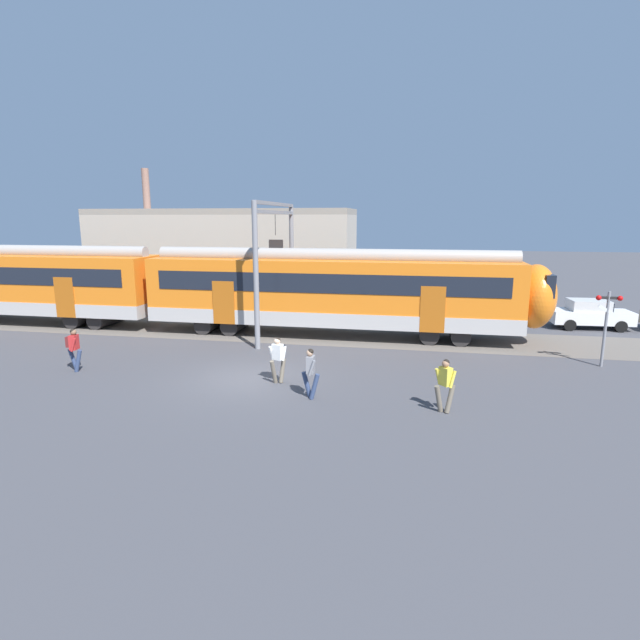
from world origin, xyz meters
TOP-DOWN VIEW (x-y plane):
  - ground_plane at (0.00, 0.00)m, footprint 160.00×160.00m
  - track_bed at (-9.33, 7.36)m, footprint 80.00×4.40m
  - commuter_train at (-6.84, 7.36)m, footprint 38.05×3.07m
  - pedestrian_red at (-6.85, -0.41)m, footprint 0.68×0.54m
  - pedestrian_white at (1.16, -0.27)m, footprint 0.63×0.59m
  - pedestrian_grey at (2.61, -1.59)m, footprint 0.64×0.53m
  - pedestrian_yellow at (6.81, -2.02)m, footprint 0.69×0.45m
  - parked_car_white at (14.99, 11.59)m, footprint 4.08×1.91m
  - catenary_gantry at (-1.05, 7.36)m, footprint 0.24×6.64m
  - crossing_signal at (13.16, 4.06)m, footprint 0.96×0.21m
  - background_building at (-7.57, 16.52)m, footprint 18.29×5.00m

SIDE VIEW (x-z plane):
  - ground_plane at x=0.00m, z-range 0.00..0.00m
  - track_bed at x=-9.33m, z-range 0.00..0.01m
  - parked_car_white at x=14.99m, z-range 0.01..1.55m
  - pedestrian_grey at x=2.61m, z-range 0.13..1.80m
  - pedestrian_yellow at x=6.81m, z-range 0.13..1.80m
  - pedestrian_red at x=-6.85m, z-range 0.16..1.82m
  - pedestrian_white at x=1.16m, z-range 0.16..1.82m
  - crossing_signal at x=13.16m, z-range 0.51..3.51m
  - commuter_train at x=-6.84m, z-range -0.11..4.62m
  - background_building at x=-7.57m, z-range -1.39..7.81m
  - catenary_gantry at x=-1.05m, z-range 1.05..7.58m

